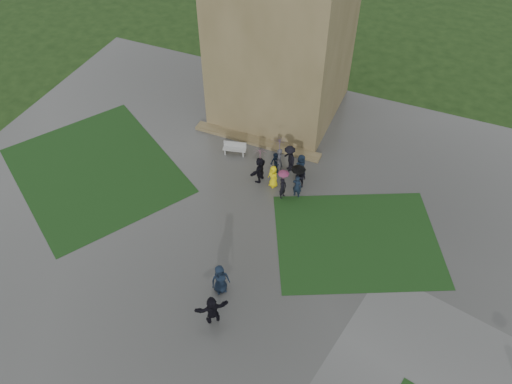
% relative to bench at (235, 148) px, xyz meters
% --- Properties ---
extents(ground, '(120.00, 120.00, 0.00)m').
position_rel_bench_xyz_m(ground, '(0.90, -8.99, -0.47)').
color(ground, black).
extents(plaza, '(34.00, 34.00, 0.02)m').
position_rel_bench_xyz_m(plaza, '(0.90, -6.99, -0.46)').
color(plaza, '#3A3B38').
rests_on(plaza, ground).
extents(lawn_inset_left, '(14.10, 13.46, 0.01)m').
position_rel_bench_xyz_m(lawn_inset_left, '(-7.60, -4.99, -0.45)').
color(lawn_inset_left, black).
rests_on(lawn_inset_left, plaza).
extents(lawn_inset_right, '(11.12, 10.15, 0.01)m').
position_rel_bench_xyz_m(lawn_inset_right, '(9.40, -3.99, -0.45)').
color(lawn_inset_right, black).
rests_on(lawn_inset_right, plaza).
extents(tower_plinth, '(9.00, 0.80, 0.22)m').
position_rel_bench_xyz_m(tower_plinth, '(0.90, 1.61, -0.34)').
color(tower_plinth, brown).
rests_on(tower_plinth, plaza).
extents(bench, '(1.59, 0.82, 0.88)m').
position_rel_bench_xyz_m(bench, '(0.00, 0.00, 0.00)').
color(bench, '#A2A39E').
rests_on(bench, plaza).
extents(visitor_cluster, '(3.46, 3.43, 2.72)m').
position_rel_bench_xyz_m(visitor_cluster, '(3.60, -1.12, 0.75)').
color(visitor_cluster, black).
rests_on(visitor_cluster, plaza).
extents(pedestrian_mid, '(1.12, 1.12, 1.93)m').
position_rel_bench_xyz_m(pedestrian_mid, '(3.79, -9.95, 0.51)').
color(pedestrian_mid, black).
rests_on(pedestrian_mid, plaza).
extents(pedestrian_near, '(1.67, 1.56, 1.82)m').
position_rel_bench_xyz_m(pedestrian_near, '(4.19, -11.65, 0.46)').
color(pedestrian_near, black).
rests_on(pedestrian_near, plaza).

